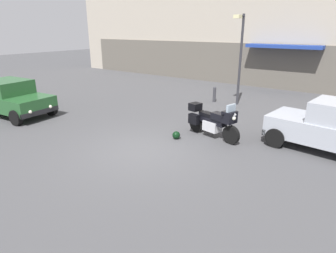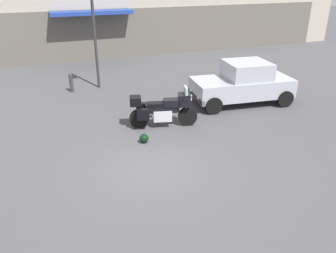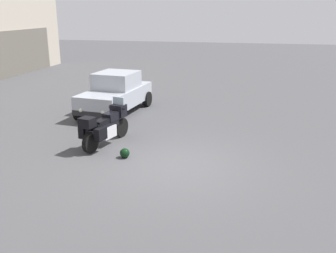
% 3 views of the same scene
% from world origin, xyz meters
% --- Properties ---
extents(ground_plane, '(80.00, 80.00, 0.00)m').
position_xyz_m(ground_plane, '(0.00, 0.00, 0.00)').
color(ground_plane, '#424244').
extents(motorcycle, '(2.23, 1.03, 1.36)m').
position_xyz_m(motorcycle, '(1.16, 2.39, 0.62)').
color(motorcycle, black).
rests_on(motorcycle, ground).
extents(helmet, '(0.28, 0.28, 0.28)m').
position_xyz_m(helmet, '(0.24, 1.47, 0.14)').
color(helmet, black).
rests_on(helmet, ground).
extents(car_hatchback_near, '(4.00, 2.16, 1.64)m').
position_xyz_m(car_hatchback_near, '(4.85, 3.40, 0.81)').
color(car_hatchback_near, '#9EA3AD').
rests_on(car_hatchback_near, ground).
extents(streetlamp_curbside, '(0.28, 0.94, 4.38)m').
position_xyz_m(streetlamp_curbside, '(-0.02, 7.25, 2.70)').
color(streetlamp_curbside, '#2D2D33').
rests_on(streetlamp_curbside, ground).
extents(bollard_curbside, '(0.16, 0.16, 0.83)m').
position_xyz_m(bollard_curbside, '(-1.23, 7.18, 0.44)').
color(bollard_curbside, '#333338').
rests_on(bollard_curbside, ground).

